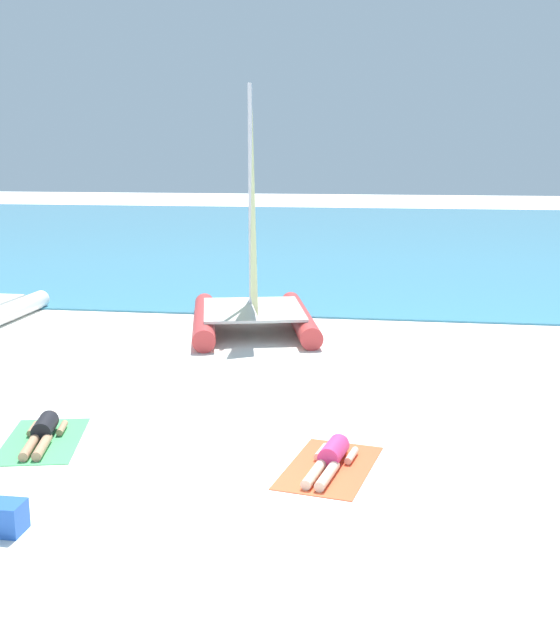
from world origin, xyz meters
The scene contains 8 objects.
ground_plane centered at (0.00, 10.00, 0.00)m, with size 120.00×120.00×0.00m, color white.
ocean_water centered at (0.00, 30.58, 0.03)m, with size 120.00×40.00×0.05m, color teal.
sailboat_red centered at (-1.31, 8.94, 0.87)m, with size 3.83×5.00×5.81m.
towel_left centered at (-3.05, 1.23, 0.01)m, with size 1.10×1.90×0.01m, color #4CB266.
sunbather_left centered at (-3.07, 1.29, 0.13)m, with size 0.74×1.56×0.30m.
towel_middle centered at (1.29, 0.88, 0.01)m, with size 1.10×1.90×0.01m, color #EA5933.
sunbather_middle centered at (1.30, 0.94, 0.13)m, with size 0.68×1.56×0.30m.
cooler_box centered at (-2.23, -1.53, 0.18)m, with size 0.50×0.36×0.36m, color blue.
Camera 1 is at (2.13, -9.14, 4.25)m, focal length 43.87 mm.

